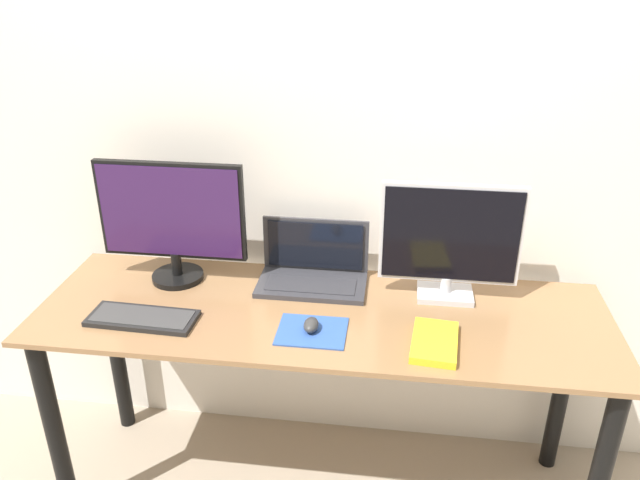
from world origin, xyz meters
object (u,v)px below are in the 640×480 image
Objects in this scene: monitor_right at (450,240)px; mouse at (311,325)px; book at (435,342)px; laptop at (313,268)px; monitor_left at (172,219)px; keyboard at (142,318)px.

monitor_right is 0.53m from mouse.
monitor_right is at bearing 32.88° from mouse.
monitor_right is at bearing 81.57° from book.
mouse is at bearing -83.16° from laptop.
laptop is at bearing 174.99° from monitor_right.
mouse is (-0.42, -0.27, -0.19)m from monitor_right.
monitor_left is 1.36× the size of laptop.
monitor_left reaches higher than monitor_right.
monitor_left is 0.36m from keyboard.
monitor_left reaches higher than mouse.
monitor_left is 1.11× the size of monitor_right.
mouse is (0.54, 0.01, 0.01)m from keyboard.
keyboard is at bearing -147.53° from laptop.
keyboard is 0.91m from book.
monitor_left is at bearing 161.65° from book.
laptop is 0.60m from keyboard.
monitor_right is at bearing 16.27° from keyboard.
laptop is at bearing 96.84° from mouse.
monitor_left is 2.23× the size of book.
laptop is at bearing 140.75° from book.
book is (0.37, -0.03, -0.01)m from mouse.
monitor_right is 2.00× the size of book.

